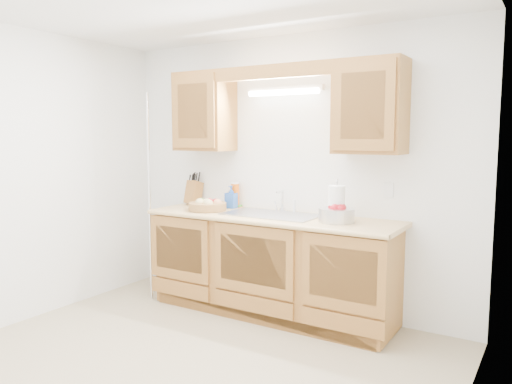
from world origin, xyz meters
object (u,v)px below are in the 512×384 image
Objects in this scene: paper_towel at (337,204)px; apple_bowl at (337,214)px; fruit_basket at (208,205)px; knife_block at (194,192)px.

apple_bowl is (0.02, -0.03, -0.08)m from paper_towel.
fruit_basket is 0.48m from knife_block.
apple_bowl is at bearing -62.55° from paper_towel.
apple_bowl is at bearing 2.26° from fruit_basket.
paper_towel is 0.09m from apple_bowl.
knife_block reaches higher than apple_bowl.
paper_towel is 1.02× the size of apple_bowl.
apple_bowl reaches higher than fruit_basket.
paper_towel is at bearing 3.75° from fruit_basket.
fruit_basket is 1.23× the size of paper_towel.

